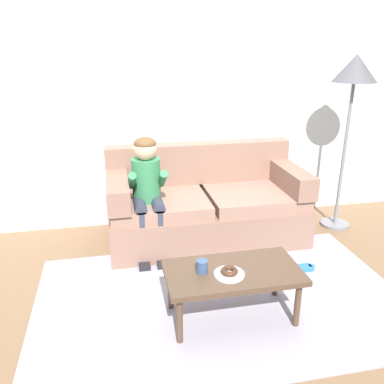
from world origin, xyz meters
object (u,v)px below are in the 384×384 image
(donut, at_px, (229,271))
(couch, at_px, (205,206))
(person_child, at_px, (147,186))
(toy_controller, at_px, (302,269))
(coffee_table, at_px, (233,275))
(mug, at_px, (202,266))
(floor_lamp, at_px, (354,81))

(donut, bearing_deg, couch, 83.38)
(person_child, distance_m, donut, 1.27)
(couch, height_order, toy_controller, couch)
(donut, bearing_deg, coffee_table, 52.16)
(couch, height_order, mug, couch)
(couch, height_order, donut, couch)
(coffee_table, distance_m, donut, 0.11)
(mug, bearing_deg, couch, 75.61)
(coffee_table, relative_size, floor_lamp, 0.53)
(couch, relative_size, coffee_table, 2.02)
(coffee_table, height_order, toy_controller, coffee_table)
(toy_controller, height_order, floor_lamp, floor_lamp)
(person_child, bearing_deg, floor_lamp, 5.08)
(person_child, xyz_separation_m, toy_controller, (1.27, -0.63, -0.65))
(coffee_table, distance_m, person_child, 1.25)
(mug, xyz_separation_m, floor_lamp, (1.79, 1.27, 1.10))
(floor_lamp, bearing_deg, donut, -140.27)
(donut, bearing_deg, mug, 156.68)
(floor_lamp, bearing_deg, mug, -144.66)
(coffee_table, xyz_separation_m, person_child, (-0.48, 1.11, 0.32))
(coffee_table, xyz_separation_m, toy_controller, (0.79, 0.48, -0.33))
(coffee_table, height_order, donut, donut)
(person_child, bearing_deg, coffee_table, -66.69)
(couch, height_order, floor_lamp, floor_lamp)
(mug, bearing_deg, person_child, 103.27)
(coffee_table, relative_size, donut, 7.90)
(couch, xyz_separation_m, mug, (-0.33, -1.29, 0.10))
(person_child, distance_m, floor_lamp, 2.23)
(toy_controller, bearing_deg, mug, -173.89)
(person_child, xyz_separation_m, mug, (0.26, -1.09, -0.23))
(donut, height_order, mug, mug)
(donut, height_order, toy_controller, donut)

